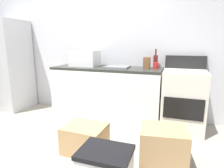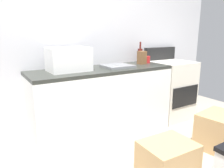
# 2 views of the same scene
# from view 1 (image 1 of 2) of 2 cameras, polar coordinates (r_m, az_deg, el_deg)

# --- Properties ---
(ground_plane) EXTENTS (6.00, 6.00, 0.00)m
(ground_plane) POSITION_cam_1_polar(r_m,az_deg,el_deg) (2.56, -18.35, -18.69)
(ground_plane) COLOR #9E9384
(wall_back) EXTENTS (5.00, 0.10, 2.60)m
(wall_back) POSITION_cam_1_polar(r_m,az_deg,el_deg) (3.55, -4.29, 12.32)
(wall_back) COLOR silver
(wall_back) RESTS_ON ground_plane
(kitchen_counter) EXTENTS (1.80, 0.60, 0.90)m
(kitchen_counter) POSITION_cam_1_polar(r_m,az_deg,el_deg) (3.23, -1.61, -2.89)
(kitchen_counter) COLOR white
(kitchen_counter) RESTS_ON ground_plane
(refrigerator) EXTENTS (0.68, 0.66, 1.72)m
(refrigerator) POSITION_cam_1_polar(r_m,az_deg,el_deg) (4.28, -28.64, 4.93)
(refrigerator) COLOR silver
(refrigerator) RESTS_ON ground_plane
(stove_oven) EXTENTS (0.60, 0.61, 1.10)m
(stove_oven) POSITION_cam_1_polar(r_m,az_deg,el_deg) (3.04, 20.57, -4.35)
(stove_oven) COLOR silver
(stove_oven) RESTS_ON ground_plane
(microwave) EXTENTS (0.46, 0.34, 0.27)m
(microwave) POSITION_cam_1_polar(r_m,az_deg,el_deg) (3.34, -8.20, 7.69)
(microwave) COLOR white
(microwave) RESTS_ON kitchen_counter
(sink_basin) EXTENTS (0.36, 0.32, 0.03)m
(sink_basin) POSITION_cam_1_polar(r_m,az_deg,el_deg) (3.04, 1.65, 5.10)
(sink_basin) COLOR slate
(sink_basin) RESTS_ON kitchen_counter
(wine_bottle) EXTENTS (0.07, 0.07, 0.30)m
(wine_bottle) POSITION_cam_1_polar(r_m,az_deg,el_deg) (3.16, 12.93, 6.79)
(wine_bottle) COLOR #591E19
(wine_bottle) RESTS_ON kitchen_counter
(coffee_mug) EXTENTS (0.08, 0.08, 0.10)m
(coffee_mug) POSITION_cam_1_polar(r_m,az_deg,el_deg) (3.02, 13.09, 5.42)
(coffee_mug) COLOR red
(coffee_mug) RESTS_ON kitchen_counter
(knife_block) EXTENTS (0.10, 0.10, 0.18)m
(knife_block) POSITION_cam_1_polar(r_m,az_deg,el_deg) (3.00, 10.42, 6.25)
(knife_block) COLOR brown
(knife_block) RESTS_ON kitchen_counter
(cardboard_box_medium) EXTENTS (0.50, 0.41, 0.33)m
(cardboard_box_medium) POSITION_cam_1_polar(r_m,az_deg,el_deg) (2.40, -8.09, -15.90)
(cardboard_box_medium) COLOR tan
(cardboard_box_medium) RESTS_ON ground_plane
(cardboard_box_small) EXTENTS (0.54, 0.46, 0.41)m
(cardboard_box_small) POSITION_cam_1_polar(r_m,az_deg,el_deg) (2.21, 15.00, -17.60)
(cardboard_box_small) COLOR tan
(cardboard_box_small) RESTS_ON ground_plane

